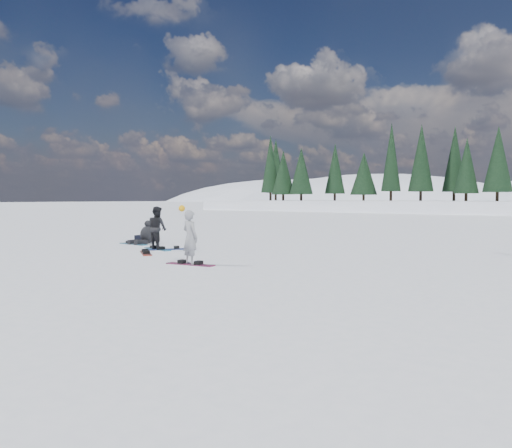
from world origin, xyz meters
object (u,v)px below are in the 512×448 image
(snowboard_loose_c, at_px, (133,244))
(snowboard_loose_b, at_px, (146,253))
(gear_bag, at_px, (141,239))
(seated_rider, at_px, (147,235))
(snowboarder_woman, at_px, (190,237))
(snowboard_loose_a, at_px, (169,249))
(snowboarder_man, at_px, (157,228))

(snowboard_loose_c, bearing_deg, snowboard_loose_b, -30.21)
(gear_bag, distance_m, snowboard_loose_b, 4.54)
(snowboard_loose_b, bearing_deg, gear_bag, 177.80)
(seated_rider, distance_m, snowboard_loose_c, 0.71)
(snowboarder_woman, bearing_deg, snowboard_loose_a, -26.09)
(snowboard_loose_b, bearing_deg, snowboarder_woman, 16.19)
(snowboarder_man, xyz_separation_m, seated_rider, (-2.19, 1.36, -0.42))
(snowboarder_woman, height_order, gear_bag, snowboarder_woman)
(seated_rider, height_order, gear_bag, seated_rider)
(snowboarder_woman, bearing_deg, snowboard_loose_c, -17.03)
(snowboard_loose_a, xyz_separation_m, snowboard_loose_b, (0.35, -1.38, 0.00))
(snowboarder_man, bearing_deg, seated_rider, -24.17)
(snowboarder_woman, height_order, seated_rider, snowboarder_woman)
(snowboarder_man, height_order, gear_bag, snowboarder_man)
(snowboard_loose_a, relative_size, snowboard_loose_c, 1.00)
(gear_bag, relative_size, snowboard_loose_b, 0.30)
(seated_rider, xyz_separation_m, snowboard_loose_b, (2.90, -2.51, -0.35))
(snowboarder_woman, bearing_deg, seated_rider, -21.80)
(gear_bag, bearing_deg, snowboard_loose_b, -37.57)
(snowboarder_man, relative_size, snowboard_loose_c, 1.06)
(seated_rider, bearing_deg, snowboarder_woman, -30.84)
(snowboarder_woman, distance_m, seated_rider, 7.14)
(snowboarder_man, bearing_deg, snowboarder_woman, 157.72)
(gear_bag, bearing_deg, seated_rider, -20.50)
(snowboarder_woman, relative_size, snowboarder_man, 1.07)
(snowboard_loose_a, bearing_deg, seated_rider, 102.36)
(snowboarder_woman, distance_m, snowboard_loose_a, 4.44)
(snowboarder_woman, bearing_deg, snowboarder_man, -21.11)
(snowboarder_woman, xyz_separation_m, gear_bag, (-6.84, 3.90, -0.64))
(seated_rider, relative_size, snowboard_loose_a, 0.75)
(snowboarder_man, distance_m, snowboard_loose_c, 2.56)
(seated_rider, height_order, snowboard_loose_a, seated_rider)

